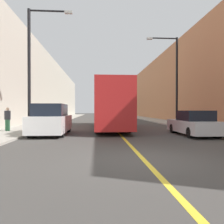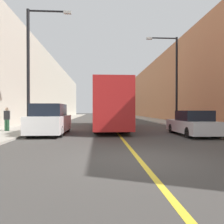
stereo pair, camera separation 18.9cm
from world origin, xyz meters
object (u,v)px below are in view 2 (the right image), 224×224
car_right_near (193,124)px  pedestrian (7,119)px  bus (109,106)px  street_lamp_left (32,62)px  street_lamp_right (174,75)px  parked_suv_left (50,121)px

car_right_near → pedestrian: pedestrian is taller
bus → car_right_near: size_ratio=2.78×
street_lamp_left → street_lamp_right: (11.32, 5.02, 0.03)m
car_right_near → bus: bearing=131.7°
bus → pedestrian: bearing=-157.6°
parked_suv_left → street_lamp_left: street_lamp_left is taller
parked_suv_left → street_lamp_right: (9.99, 5.75, 3.87)m
pedestrian → bus: bearing=22.4°
parked_suv_left → pedestrian: 3.64m
street_lamp_left → bus: bearing=35.8°
bus → parked_suv_left: 6.09m
bus → pedestrian: bus is taller
bus → car_right_near: 7.44m
parked_suv_left → car_right_near: size_ratio=1.08×
bus → pedestrian: (-7.23, -2.99, -0.94)m
pedestrian → parked_suv_left: bearing=-25.2°
bus → pedestrian: size_ratio=7.68×
bus → street_lamp_left: (-5.26, -3.80, 2.84)m
street_lamp_left → street_lamp_right: size_ratio=0.99×
street_lamp_right → pedestrian: size_ratio=5.01×
car_right_near → pedestrian: size_ratio=2.76×
street_lamp_left → pedestrian: size_ratio=4.98×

